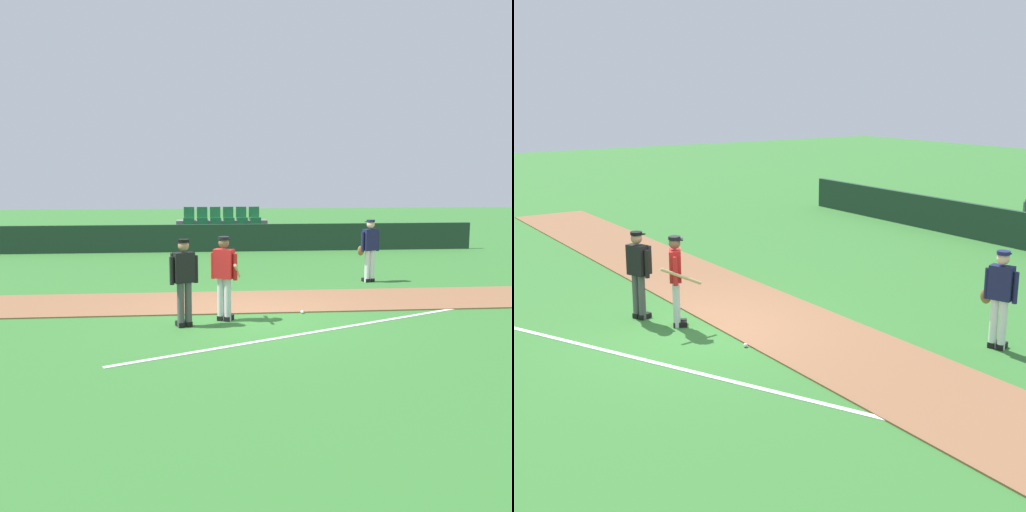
% 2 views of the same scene
% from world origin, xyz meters
% --- Properties ---
extents(ground_plane, '(80.00, 80.00, 0.00)m').
position_xyz_m(ground_plane, '(0.00, 0.00, 0.00)').
color(ground_plane, '#33702D').
extents(infield_dirt_path, '(28.00, 2.42, 0.03)m').
position_xyz_m(infield_dirt_path, '(0.00, 1.51, 0.01)').
color(infield_dirt_path, brown).
rests_on(infield_dirt_path, ground).
extents(foul_line_chalk, '(10.88, 5.25, 0.01)m').
position_xyz_m(foul_line_chalk, '(3.00, -0.50, 0.01)').
color(foul_line_chalk, white).
rests_on(foul_line_chalk, ground).
extents(batter_red_jersey, '(0.63, 0.79, 1.76)m').
position_xyz_m(batter_red_jersey, '(-0.40, -0.24, 0.97)').
color(batter_red_jersey, silver).
rests_on(batter_red_jersey, ground).
extents(umpire_home_plate, '(0.56, 0.41, 1.76)m').
position_xyz_m(umpire_home_plate, '(-1.22, -0.63, 1.00)').
color(umpire_home_plate, '#4C4C4C').
rests_on(umpire_home_plate, ground).
extents(runner_navy_jersey, '(0.67, 0.39, 1.76)m').
position_xyz_m(runner_navy_jersey, '(3.83, 3.85, 0.96)').
color(runner_navy_jersey, white).
rests_on(runner_navy_jersey, ground).
extents(baseball, '(0.07, 0.07, 0.07)m').
position_xyz_m(baseball, '(1.32, 0.23, 0.04)').
color(baseball, white).
rests_on(baseball, ground).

